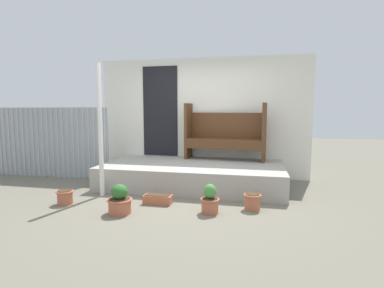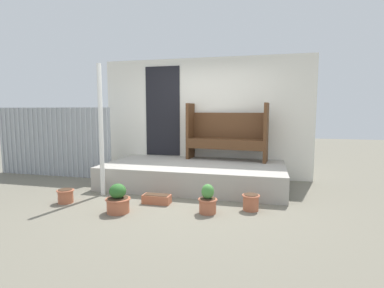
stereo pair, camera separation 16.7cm
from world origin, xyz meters
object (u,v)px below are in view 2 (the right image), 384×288
object	(u,v)px
flower_pot_left	(66,195)
flower_pot_middle	(118,200)
bench	(227,132)
support_post	(101,131)
flower_pot_far_right	(251,201)
flower_pot_right	(208,201)
planter_box_rect	(157,199)

from	to	relation	value
flower_pot_left	flower_pot_middle	distance (m)	1.05
bench	flower_pot_middle	xyz separation A→B (m)	(-1.25, -2.41, -0.82)
support_post	flower_pot_middle	bearing A→B (deg)	-47.94
support_post	flower_pot_far_right	bearing A→B (deg)	-4.77
flower_pot_middle	flower_pot_right	bearing A→B (deg)	12.73
flower_pot_far_right	planter_box_rect	distance (m)	1.46
support_post	flower_pot_right	xyz separation A→B (m)	(1.96, -0.49, -0.94)
flower_pot_right	flower_pot_far_right	xyz separation A→B (m)	(0.59, 0.28, -0.05)
bench	planter_box_rect	bearing A→B (deg)	-108.61
bench	planter_box_rect	distance (m)	2.27
planter_box_rect	flower_pot_left	bearing A→B (deg)	-167.08
support_post	flower_pot_right	bearing A→B (deg)	-14.07
bench	flower_pot_right	world-z (taller)	bench
bench	flower_pot_middle	bearing A→B (deg)	-111.37
flower_pot_right	flower_pot_middle	bearing A→B (deg)	-167.27
flower_pot_middle	planter_box_rect	bearing A→B (deg)	54.03
flower_pot_middle	planter_box_rect	distance (m)	0.67
flower_pot_middle	flower_pot_far_right	xyz separation A→B (m)	(1.85, 0.56, -0.05)
flower_pot_right	bench	bearing A→B (deg)	90.32
flower_pot_left	flower_pot_middle	world-z (taller)	flower_pot_middle
flower_pot_middle	flower_pot_far_right	size ratio (longest dim) A/B	1.60
flower_pot_middle	support_post	bearing A→B (deg)	132.06
flower_pot_left	support_post	bearing A→B (deg)	59.65
support_post	flower_pot_middle	distance (m)	1.40
support_post	flower_pot_far_right	xyz separation A→B (m)	(2.55, -0.21, -0.99)
flower_pot_left	flower_pot_right	distance (m)	2.29
bench	flower_pot_left	distance (m)	3.29
support_post	planter_box_rect	distance (m)	1.53
planter_box_rect	flower_pot_right	bearing A→B (deg)	-16.12
flower_pot_far_right	planter_box_rect	world-z (taller)	flower_pot_far_right
flower_pot_far_right	planter_box_rect	size ratio (longest dim) A/B	0.60
support_post	flower_pot_left	distance (m)	1.20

